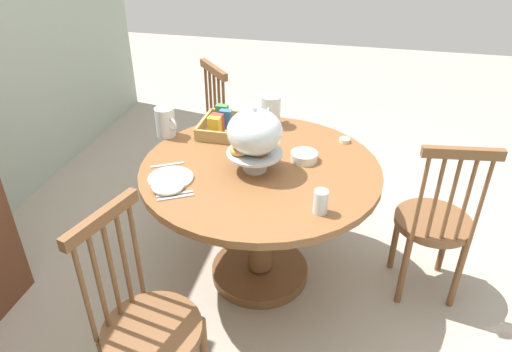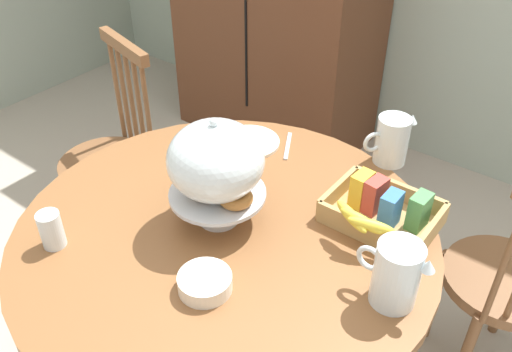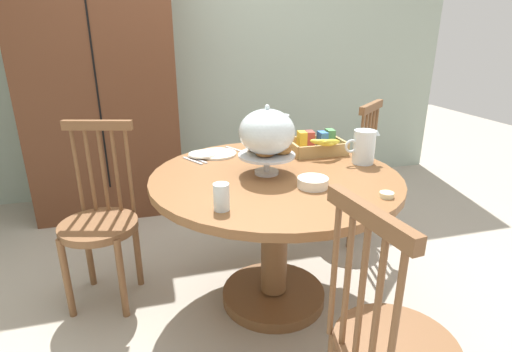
{
  "view_description": "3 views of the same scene",
  "coord_description": "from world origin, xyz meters",
  "views": [
    {
      "loc": [
        -1.94,
        -0.48,
        1.96
      ],
      "look_at": [
        0.01,
        -0.04,
        0.74
      ],
      "focal_mm": 33.33,
      "sensor_mm": 36.0,
      "label": 1
    },
    {
      "loc": [
        0.9,
        -0.93,
        1.8
      ],
      "look_at": [
        0.11,
        0.11,
        0.84
      ],
      "focal_mm": 38.23,
      "sensor_mm": 36.0,
      "label": 2
    },
    {
      "loc": [
        -0.48,
        -1.82,
        1.42
      ],
      "look_at": [
        0.01,
        -0.04,
        0.74
      ],
      "focal_mm": 28.26,
      "sensor_mm": 36.0,
      "label": 3
    }
  ],
  "objects": [
    {
      "name": "china_plate_small",
      "position": [
        -0.2,
        0.34,
        0.76
      ],
      "size": [
        0.15,
        0.15,
        0.01
      ],
      "primitive_type": "cylinder",
      "color": "white",
      "rests_on": "china_plate_large"
    },
    {
      "name": "orange_juice_pitcher",
      "position": [
        0.62,
        0.01,
        0.82
      ],
      "size": [
        0.2,
        0.12,
        0.18
      ],
      "color": "silver",
      "rests_on": "dining_table"
    },
    {
      "name": "soup_spoon",
      "position": [
        0.01,
        0.43,
        0.74
      ],
      "size": [
        0.09,
        0.16,
        0.01
      ],
      "primitive_type": "cube",
      "rotation": [
        0.0,
        0.0,
        8.36
      ],
      "color": "silver",
      "rests_on": "dining_table"
    },
    {
      "name": "cereal_basket",
      "position": [
        0.46,
        0.25,
        0.79
      ],
      "size": [
        0.32,
        0.3,
        0.12
      ],
      "color": "tan",
      "rests_on": "dining_table"
    },
    {
      "name": "drinking_glass",
      "position": [
        -0.22,
        -0.38,
        0.8
      ],
      "size": [
        0.06,
        0.06,
        0.11
      ],
      "primitive_type": "cylinder",
      "color": "silver",
      "rests_on": "dining_table"
    },
    {
      "name": "dining_table",
      "position": [
        0.11,
        -0.04,
        0.53
      ],
      "size": [
        1.23,
        1.23,
        0.74
      ],
      "color": "brown",
      "rests_on": "ground_plane"
    },
    {
      "name": "cereal_bowl",
      "position": [
        0.22,
        -0.25,
        0.76
      ],
      "size": [
        0.14,
        0.14,
        0.04
      ],
      "primitive_type": "cylinder",
      "color": "white",
      "rests_on": "dining_table"
    },
    {
      "name": "butter_dish",
      "position": [
        0.48,
        -0.44,
        0.75
      ],
      "size": [
        0.06,
        0.06,
        0.02
      ],
      "primitive_type": "cylinder",
      "color": "beige",
      "rests_on": "dining_table"
    },
    {
      "name": "windsor_chair_near_window",
      "position": [
        0.2,
        -0.95,
        0.45
      ],
      "size": [
        0.4,
        0.4,
        0.97
      ],
      "color": "brown",
      "rests_on": "ground_plane"
    },
    {
      "name": "milk_pitcher",
      "position": [
        0.34,
        0.56,
        0.82
      ],
      "size": [
        0.13,
        0.17,
        0.17
      ],
      "color": "silver",
      "rests_on": "dining_table"
    },
    {
      "name": "china_plate_large",
      "position": [
        -0.11,
        0.36,
        0.75
      ],
      "size": [
        0.22,
        0.22,
        0.01
      ],
      "primitive_type": "cylinder",
      "color": "white",
      "rests_on": "dining_table"
    },
    {
      "name": "windsor_chair_facing_door",
      "position": [
        -0.77,
        0.23,
        0.45
      ],
      "size": [
        0.42,
        0.42,
        0.97
      ],
      "color": "brown",
      "rests_on": "ground_plane"
    },
    {
      "name": "dinner_fork",
      "position": [
        -0.26,
        0.28,
        0.74
      ],
      "size": [
        0.09,
        0.16,
        0.01
      ],
      "primitive_type": "cube",
      "rotation": [
        0.0,
        0.0,
        8.36
      ],
      "color": "silver",
      "rests_on": "dining_table"
    },
    {
      "name": "wall_back",
      "position": [
        0.0,
        1.83,
        1.3
      ],
      "size": [
        4.8,
        0.06,
        2.6
      ],
      "primitive_type": "cube",
      "color": "#9EAD9E",
      "rests_on": "ground_plane"
    },
    {
      "name": "wooden_armoire",
      "position": [
        -0.8,
        1.5,
        0.98
      ],
      "size": [
        1.18,
        0.6,
        1.96
      ],
      "color": "brown",
      "rests_on": "ground_plane"
    },
    {
      "name": "table_knife",
      "position": [
        -0.23,
        0.29,
        0.74
      ],
      "size": [
        0.09,
        0.16,
        0.01
      ],
      "primitive_type": "cube",
      "rotation": [
        0.0,
        0.0,
        8.36
      ],
      "color": "silver",
      "rests_on": "dining_table"
    },
    {
      "name": "ground_plane",
      "position": [
        0.0,
        0.0,
        0.0
      ],
      "size": [
        10.0,
        10.0,
        0.0
      ],
      "primitive_type": "plane",
      "color": "#A89E8E"
    },
    {
      "name": "pastry_stand_with_dome",
      "position": [
        0.07,
        -0.02,
        0.94
      ],
      "size": [
        0.28,
        0.28,
        0.34
      ],
      "color": "silver",
      "rests_on": "dining_table"
    },
    {
      "name": "windsor_chair_by_cabinet",
      "position": [
        0.82,
        0.55,
        0.45
      ],
      "size": [
        0.47,
        0.47,
        0.97
      ],
      "color": "brown",
      "rests_on": "ground_plane"
    }
  ]
}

